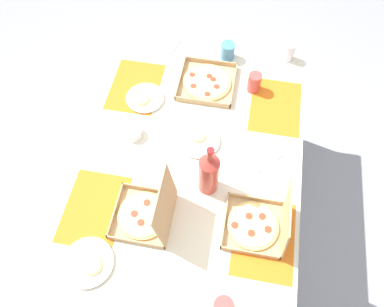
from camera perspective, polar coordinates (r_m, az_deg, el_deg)
The scene contains 20 objects.
ground_plane at distance 2.53m, azimuth 0.00°, elevation -9.00°, with size 6.00×6.00×0.00m, color gray.
dining_table at distance 1.92m, azimuth 0.00°, elevation -1.55°, with size 1.61×1.06×0.78m.
placemat_near_left at distance 2.10m, azimuth -8.56°, elevation 10.02°, with size 0.36×0.26×0.00m, color orange.
placemat_near_right at distance 1.76m, azimuth -14.59°, elevation -8.09°, with size 0.36×0.26×0.00m, color orange.
placemat_far_left at distance 2.04m, azimuth 12.50°, elevation 6.99°, with size 0.36×0.26×0.00m, color orange.
placemat_far_right at distance 1.68m, azimuth 10.81°, elevation -12.52°, with size 0.36×0.26×0.00m, color orange.
pizza_box_corner_left at distance 2.08m, azimuth 2.24°, elevation 10.70°, with size 0.30×0.30×0.04m.
pizza_box_center at distance 1.65m, azimuth 10.25°, elevation -10.43°, with size 0.25×0.26×0.29m.
pizza_box_edge_far at distance 1.65m, azimuth -6.71°, elevation -9.00°, with size 0.26×0.26×0.29m.
plate_far_left at distance 1.67m, azimuth -15.40°, elevation -15.66°, with size 0.21×0.21×0.03m.
plate_near_left at distance 1.86m, azimuth 1.06°, elevation 2.00°, with size 0.21×0.21×0.03m.
plate_near_right at distance 2.03m, azimuth -7.16°, elevation 8.28°, with size 0.20×0.20×0.03m.
soda_bottle at distance 1.63m, azimuth 2.55°, elevation -2.95°, with size 0.09×0.09×0.32m.
cup_clear_left at distance 2.25m, azimuth 14.42°, elevation 14.71°, with size 0.06×0.06×0.11m, color silver.
cup_dark at distance 2.05m, azimuth 9.40°, elevation 10.56°, with size 0.07×0.07×0.11m, color #BF4742.
cup_spare at distance 2.20m, azimuth 5.40°, elevation 15.18°, with size 0.08×0.08×0.10m, color teal.
condiment_bowl at distance 1.89m, azimuth -8.93°, elevation 3.13°, with size 0.09×0.09×0.04m, color white.
knife_by_near_left at distance 1.61m, azimuth -6.29°, elevation -20.36°, with size 0.21×0.02×0.01m, color #B7B7BC.
fork_by_near_right at distance 1.83m, azimuth 11.38°, elevation -1.59°, with size 0.19×0.02×0.01m, color #B7B7BC.
knife_by_far_right at distance 2.26m, azimuth -2.98°, elevation 15.29°, with size 0.21×0.02×0.01m, color #B7B7BC.
Camera 1 is at (0.92, 0.17, 2.35)m, focal length 35.25 mm.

